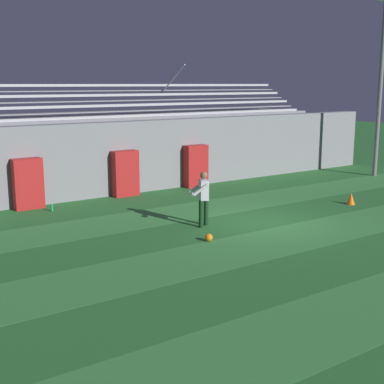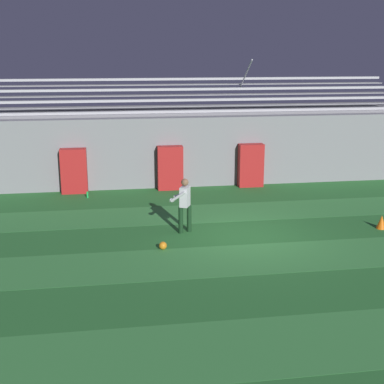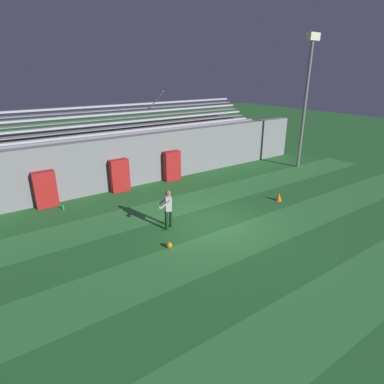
{
  "view_description": "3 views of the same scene",
  "coord_description": "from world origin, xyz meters",
  "px_view_note": "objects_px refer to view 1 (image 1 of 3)",
  "views": [
    {
      "loc": [
        -10.96,
        -11.95,
        4.22
      ],
      "look_at": [
        -3.15,
        -0.68,
        1.43
      ],
      "focal_mm": 50.0,
      "sensor_mm": 36.0,
      "label": 1
    },
    {
      "loc": [
        -3.92,
        -14.59,
        5.3
      ],
      "look_at": [
        -1.69,
        -0.05,
        1.44
      ],
      "focal_mm": 50.0,
      "sensor_mm": 36.0,
      "label": 2
    },
    {
      "loc": [
        -7.84,
        -9.61,
        6.09
      ],
      "look_at": [
        -1.28,
        -0.27,
        1.77
      ],
      "focal_mm": 30.0,
      "sensor_mm": 36.0,
      "label": 3
    }
  ],
  "objects_px": {
    "padding_pillar_far_left": "(28,184)",
    "goalkeeper": "(203,195)",
    "padding_pillar_gate_left": "(125,173)",
    "traffic_cone": "(351,199)",
    "floodlight_pole": "(382,62)",
    "water_bottle": "(52,208)",
    "soccer_ball": "(209,237)",
    "padding_pillar_gate_right": "(196,166)"
  },
  "relations": [
    {
      "from": "goalkeeper",
      "to": "soccer_ball",
      "type": "distance_m",
      "value": 1.79
    },
    {
      "from": "padding_pillar_gate_right",
      "to": "soccer_ball",
      "type": "relative_size",
      "value": 7.91
    },
    {
      "from": "padding_pillar_gate_left",
      "to": "goalkeeper",
      "type": "distance_m",
      "value": 5.29
    },
    {
      "from": "floodlight_pole",
      "to": "soccer_ball",
      "type": "relative_size",
      "value": 37.36
    },
    {
      "from": "padding_pillar_far_left",
      "to": "goalkeeper",
      "type": "height_order",
      "value": "padding_pillar_far_left"
    },
    {
      "from": "padding_pillar_gate_left",
      "to": "soccer_ball",
      "type": "xyz_separation_m",
      "value": [
        -0.96,
        -6.65,
        -0.76
      ]
    },
    {
      "from": "traffic_cone",
      "to": "padding_pillar_far_left",
      "type": "bearing_deg",
      "value": 148.63
    },
    {
      "from": "floodlight_pole",
      "to": "traffic_cone",
      "type": "relative_size",
      "value": 19.57
    },
    {
      "from": "soccer_ball",
      "to": "floodlight_pole",
      "type": "bearing_deg",
      "value": 18.03
    },
    {
      "from": "padding_pillar_gate_right",
      "to": "padding_pillar_gate_left",
      "type": "bearing_deg",
      "value": 180.0
    },
    {
      "from": "soccer_ball",
      "to": "padding_pillar_gate_left",
      "type": "bearing_deg",
      "value": 81.76
    },
    {
      "from": "padding_pillar_gate_right",
      "to": "padding_pillar_far_left",
      "type": "bearing_deg",
      "value": 180.0
    },
    {
      "from": "floodlight_pole",
      "to": "traffic_cone",
      "type": "xyz_separation_m",
      "value": [
        -5.81,
        -3.35,
        -4.97
      ]
    },
    {
      "from": "goalkeeper",
      "to": "soccer_ball",
      "type": "height_order",
      "value": "goalkeeper"
    },
    {
      "from": "floodlight_pole",
      "to": "water_bottle",
      "type": "bearing_deg",
      "value": 173.54
    },
    {
      "from": "water_bottle",
      "to": "padding_pillar_gate_left",
      "type": "bearing_deg",
      "value": 14.43
    },
    {
      "from": "traffic_cone",
      "to": "floodlight_pole",
      "type": "bearing_deg",
      "value": 29.96
    },
    {
      "from": "padding_pillar_gate_right",
      "to": "traffic_cone",
      "type": "relative_size",
      "value": 4.14
    },
    {
      "from": "padding_pillar_gate_left",
      "to": "water_bottle",
      "type": "distance_m",
      "value": 3.41
    },
    {
      "from": "water_bottle",
      "to": "goalkeeper",
      "type": "bearing_deg",
      "value": -55.56
    },
    {
      "from": "padding_pillar_gate_left",
      "to": "water_bottle",
      "type": "height_order",
      "value": "padding_pillar_gate_left"
    },
    {
      "from": "padding_pillar_far_left",
      "to": "soccer_ball",
      "type": "xyz_separation_m",
      "value": [
        2.76,
        -6.65,
        -0.76
      ]
    },
    {
      "from": "soccer_ball",
      "to": "water_bottle",
      "type": "distance_m",
      "value": 6.24
    },
    {
      "from": "padding_pillar_gate_left",
      "to": "traffic_cone",
      "type": "height_order",
      "value": "padding_pillar_gate_left"
    },
    {
      "from": "padding_pillar_far_left",
      "to": "traffic_cone",
      "type": "bearing_deg",
      "value": -31.37
    },
    {
      "from": "soccer_ball",
      "to": "traffic_cone",
      "type": "bearing_deg",
      "value": 6.46
    },
    {
      "from": "goalkeeper",
      "to": "traffic_cone",
      "type": "bearing_deg",
      "value": -5.53
    },
    {
      "from": "padding_pillar_far_left",
      "to": "floodlight_pole",
      "type": "relative_size",
      "value": 0.21
    },
    {
      "from": "padding_pillar_far_left",
      "to": "goalkeeper",
      "type": "xyz_separation_m",
      "value": [
        3.56,
        -5.29,
        0.08
      ]
    },
    {
      "from": "goalkeeper",
      "to": "floodlight_pole",
      "type": "bearing_deg",
      "value": 13.08
    },
    {
      "from": "padding_pillar_gate_left",
      "to": "floodlight_pole",
      "type": "distance_m",
      "value": 12.74
    },
    {
      "from": "goalkeeper",
      "to": "padding_pillar_gate_right",
      "type": "bearing_deg",
      "value": 56.89
    },
    {
      "from": "padding_pillar_gate_left",
      "to": "traffic_cone",
      "type": "bearing_deg",
      "value": -44.84
    },
    {
      "from": "goalkeeper",
      "to": "traffic_cone",
      "type": "height_order",
      "value": "goalkeeper"
    },
    {
      "from": "padding_pillar_gate_left",
      "to": "padding_pillar_far_left",
      "type": "height_order",
      "value": "same"
    },
    {
      "from": "padding_pillar_far_left",
      "to": "padding_pillar_gate_right",
      "type": "bearing_deg",
      "value": 0.0
    },
    {
      "from": "water_bottle",
      "to": "floodlight_pole",
      "type": "bearing_deg",
      "value": -6.46
    },
    {
      "from": "padding_pillar_gate_left",
      "to": "padding_pillar_far_left",
      "type": "distance_m",
      "value": 3.73
    },
    {
      "from": "padding_pillar_gate_right",
      "to": "traffic_cone",
      "type": "distance_m",
      "value": 6.47
    },
    {
      "from": "floodlight_pole",
      "to": "traffic_cone",
      "type": "height_order",
      "value": "floodlight_pole"
    },
    {
      "from": "padding_pillar_gate_left",
      "to": "padding_pillar_gate_right",
      "type": "height_order",
      "value": "same"
    },
    {
      "from": "padding_pillar_gate_left",
      "to": "traffic_cone",
      "type": "xyz_separation_m",
      "value": [
        5.91,
        -5.87,
        -0.66
      ]
    }
  ]
}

